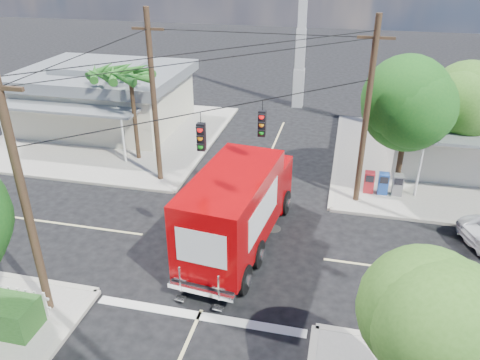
% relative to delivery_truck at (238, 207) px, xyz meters
% --- Properties ---
extents(ground, '(120.00, 120.00, 0.00)m').
position_rel_delivery_truck_xyz_m(ground, '(-0.33, -0.27, -1.86)').
color(ground, black).
rests_on(ground, ground).
extents(sidewalk_ne, '(14.12, 14.12, 0.14)m').
position_rel_delivery_truck_xyz_m(sidewalk_ne, '(10.55, 10.61, -1.79)').
color(sidewalk_ne, gray).
rests_on(sidewalk_ne, ground).
extents(sidewalk_nw, '(14.12, 14.12, 0.14)m').
position_rel_delivery_truck_xyz_m(sidewalk_nw, '(-11.21, 10.61, -1.79)').
color(sidewalk_nw, gray).
rests_on(sidewalk_nw, ground).
extents(road_markings, '(32.00, 32.00, 0.01)m').
position_rel_delivery_truck_xyz_m(road_markings, '(-0.33, -1.74, -1.85)').
color(road_markings, beige).
rests_on(road_markings, ground).
extents(building_nw, '(10.80, 10.20, 4.30)m').
position_rel_delivery_truck_xyz_m(building_nw, '(-12.33, 12.19, 0.36)').
color(building_nw, beige).
rests_on(building_nw, sidewalk_nw).
extents(radio_tower, '(0.80, 0.80, 17.00)m').
position_rel_delivery_truck_xyz_m(radio_tower, '(0.17, 19.73, 3.78)').
color(radio_tower, silver).
rests_on(radio_tower, ground).
extents(tree_ne_front, '(4.21, 4.14, 6.66)m').
position_rel_delivery_truck_xyz_m(tree_ne_front, '(6.88, 6.49, 2.91)').
color(tree_ne_front, '#422D1C').
rests_on(tree_ne_front, sidewalk_ne).
extents(tree_ne_back, '(3.77, 3.66, 5.82)m').
position_rel_delivery_truck_xyz_m(tree_ne_back, '(9.48, 8.69, 2.33)').
color(tree_ne_back, '#422D1C').
rests_on(tree_ne_back, sidewalk_ne).
extents(tree_se, '(3.67, 3.54, 5.62)m').
position_rel_delivery_truck_xyz_m(tree_se, '(6.68, -7.51, 2.18)').
color(tree_se, '#422D1C').
rests_on(tree_se, sidewalk_se).
extents(palm_nw_front, '(3.01, 3.08, 5.59)m').
position_rel_delivery_truck_xyz_m(palm_nw_front, '(-7.83, 7.23, 3.19)').
color(palm_nw_front, '#422D1C').
rests_on(palm_nw_front, sidewalk_nw).
extents(palm_nw_back, '(3.01, 3.08, 5.19)m').
position_rel_delivery_truck_xyz_m(palm_nw_back, '(-9.83, 8.73, 2.81)').
color(palm_nw_back, '#422D1C').
rests_on(palm_nw_back, sidewalk_nw).
extents(utility_poles, '(12.00, 10.68, 9.00)m').
position_rel_delivery_truck_xyz_m(utility_poles, '(-1.92, 1.33, 2.82)').
color(utility_poles, '#473321').
rests_on(utility_poles, ground).
extents(vending_boxes, '(1.90, 0.50, 1.10)m').
position_rel_delivery_truck_xyz_m(vending_boxes, '(6.17, 5.93, -1.17)').
color(vending_boxes, '#A71B23').
rests_on(vending_boxes, sidewalk_ne).
extents(delivery_truck, '(3.50, 8.67, 3.66)m').
position_rel_delivery_truck_xyz_m(delivery_truck, '(0.00, 0.00, 0.00)').
color(delivery_truck, black).
rests_on(delivery_truck, ground).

